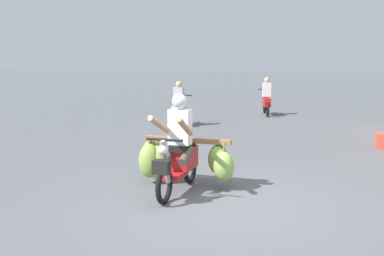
% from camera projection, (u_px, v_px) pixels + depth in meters
% --- Properties ---
extents(ground_plane, '(120.00, 120.00, 0.00)m').
position_uv_depth(ground_plane, '(223.00, 205.00, 6.91)').
color(ground_plane, '#56595E').
extents(motorbike_main_loaded, '(1.71, 1.76, 1.58)m').
position_uv_depth(motorbike_main_loaded, '(177.00, 157.00, 7.77)').
color(motorbike_main_loaded, black).
rests_on(motorbike_main_loaded, ground).
extents(motorbike_distant_ahead_left, '(0.50, 1.62, 1.40)m').
position_uv_depth(motorbike_distant_ahead_left, '(179.00, 108.00, 14.68)').
color(motorbike_distant_ahead_left, black).
rests_on(motorbike_distant_ahead_left, ground).
extents(motorbike_distant_ahead_right, '(0.55, 1.61, 1.40)m').
position_uv_depth(motorbike_distant_ahead_right, '(266.00, 100.00, 17.40)').
color(motorbike_distant_ahead_right, black).
rests_on(motorbike_distant_ahead_right, ground).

